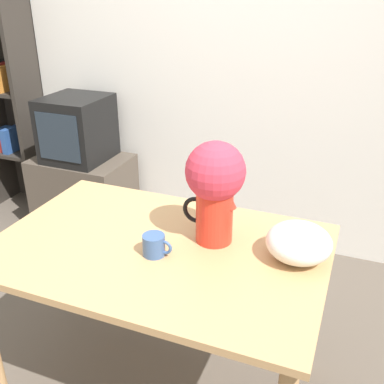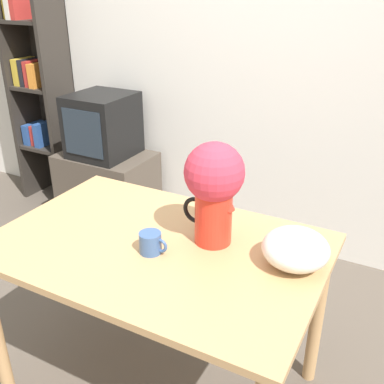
% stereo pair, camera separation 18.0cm
% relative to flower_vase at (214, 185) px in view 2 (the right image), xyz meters
% --- Properties ---
extents(wall_back, '(8.00, 0.05, 2.60)m').
position_rel_flower_vase_xyz_m(wall_back, '(-0.38, 1.41, 0.25)').
color(wall_back, silver).
rests_on(wall_back, ground_plane).
extents(table, '(1.34, 0.88, 0.80)m').
position_rel_flower_vase_xyz_m(table, '(-0.19, -0.12, -0.36)').
color(table, tan).
rests_on(table, ground_plane).
extents(flower_vase, '(0.26, 0.24, 0.43)m').
position_rel_flower_vase_xyz_m(flower_vase, '(0.00, 0.00, 0.00)').
color(flower_vase, red).
rests_on(flower_vase, table).
extents(coffee_mug, '(0.12, 0.09, 0.09)m').
position_rel_flower_vase_xyz_m(coffee_mug, '(-0.18, -0.19, -0.21)').
color(coffee_mug, '#385689').
rests_on(coffee_mug, table).
extents(white_bowl, '(0.25, 0.25, 0.14)m').
position_rel_flower_vase_xyz_m(white_bowl, '(0.34, -0.01, -0.18)').
color(white_bowl, silver).
rests_on(white_bowl, table).
extents(tv_stand, '(0.69, 0.48, 0.58)m').
position_rel_flower_vase_xyz_m(tv_stand, '(-1.41, 1.07, -0.76)').
color(tv_stand, '#4C4238').
rests_on(tv_stand, ground_plane).
extents(tv_set, '(0.42, 0.45, 0.46)m').
position_rel_flower_vase_xyz_m(tv_set, '(-1.41, 1.07, -0.25)').
color(tv_set, black).
rests_on(tv_set, tv_stand).
extents(bookshelf, '(0.45, 0.32, 1.74)m').
position_rel_flower_vase_xyz_m(bookshelf, '(-2.18, 1.25, -0.11)').
color(bookshelf, '#2D2823').
rests_on(bookshelf, ground_plane).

